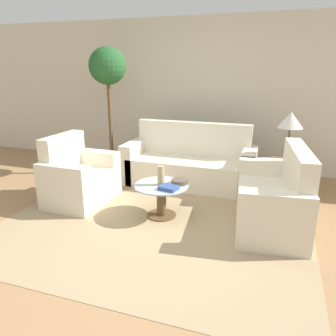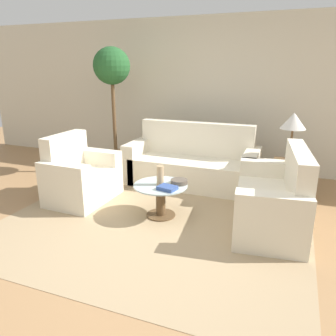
# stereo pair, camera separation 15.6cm
# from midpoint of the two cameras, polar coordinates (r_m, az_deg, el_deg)

# --- Properties ---
(ground_plane) EXTENTS (14.00, 14.00, 0.00)m
(ground_plane) POSITION_cam_midpoint_polar(r_m,az_deg,el_deg) (3.57, -5.36, -12.69)
(ground_plane) COLOR #9E754C
(wall_back) EXTENTS (10.00, 0.06, 2.60)m
(wall_back) POSITION_cam_midpoint_polar(r_m,az_deg,el_deg) (5.93, 6.23, 12.55)
(wall_back) COLOR beige
(wall_back) RESTS_ON ground_plane
(rug) EXTENTS (3.52, 3.37, 0.01)m
(rug) POSITION_cam_midpoint_polar(r_m,az_deg,el_deg) (4.12, -2.23, -8.26)
(rug) COLOR tan
(rug) RESTS_ON ground_plane
(sofa_main) EXTENTS (2.01, 0.76, 0.95)m
(sofa_main) POSITION_cam_midpoint_polar(r_m,az_deg,el_deg) (5.13, 2.96, 0.55)
(sofa_main) COLOR beige
(sofa_main) RESTS_ON ground_plane
(armchair) EXTENTS (0.73, 0.97, 0.91)m
(armchair) POSITION_cam_midpoint_polar(r_m,az_deg,el_deg) (4.65, -16.40, -1.96)
(armchair) COLOR beige
(armchair) RESTS_ON ground_plane
(loveseat) EXTENTS (0.88, 1.46, 0.93)m
(loveseat) POSITION_cam_midpoint_polar(r_m,az_deg,el_deg) (3.95, 17.23, -5.46)
(loveseat) COLOR beige
(loveseat) RESTS_ON ground_plane
(coffee_table) EXTENTS (0.66, 0.66, 0.41)m
(coffee_table) POSITION_cam_midpoint_polar(r_m,az_deg,el_deg) (4.02, -2.27, -4.88)
(coffee_table) COLOR brown
(coffee_table) RESTS_ON ground_plane
(side_table) EXTENTS (0.41, 0.41, 0.55)m
(side_table) POSITION_cam_midpoint_polar(r_m,az_deg,el_deg) (4.85, 18.71, -1.75)
(side_table) COLOR brown
(side_table) RESTS_ON ground_plane
(table_lamp) EXTENTS (0.33, 0.33, 0.66)m
(table_lamp) POSITION_cam_midpoint_polar(r_m,az_deg,el_deg) (4.67, 19.66, 7.62)
(table_lamp) COLOR brown
(table_lamp) RESTS_ON side_table
(potted_plant) EXTENTS (0.60, 0.60, 2.09)m
(potted_plant) POSITION_cam_midpoint_polar(r_m,az_deg,el_deg) (5.60, -11.09, 13.00)
(potted_plant) COLOR #93704C
(potted_plant) RESTS_ON ground_plane
(vase) EXTENTS (0.09, 0.09, 0.24)m
(vase) POSITION_cam_midpoint_polar(r_m,az_deg,el_deg) (3.92, -2.38, -1.32)
(vase) COLOR tan
(vase) RESTS_ON coffee_table
(bowl) EXTENTS (0.21, 0.21, 0.05)m
(bowl) POSITION_cam_midpoint_polar(r_m,az_deg,el_deg) (3.99, 0.95, -2.37)
(bowl) COLOR brown
(bowl) RESTS_ON coffee_table
(book_stack) EXTENTS (0.24, 0.20, 0.04)m
(book_stack) POSITION_cam_midpoint_polar(r_m,az_deg,el_deg) (3.80, -1.06, -3.49)
(book_stack) COLOR #334C8C
(book_stack) RESTS_ON coffee_table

